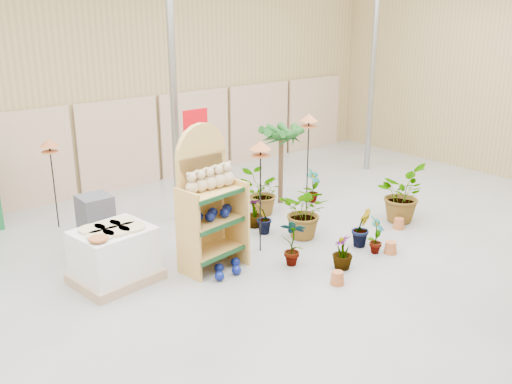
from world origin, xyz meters
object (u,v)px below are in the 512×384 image
at_px(display_shelf, 206,203).
at_px(pallet_stack, 114,255).
at_px(potted_plant_2, 306,212).
at_px(bird_table_front, 260,149).

relative_size(display_shelf, pallet_stack, 1.77).
relative_size(display_shelf, potted_plant_2, 2.33).
xyz_separation_m(display_shelf, potted_plant_2, (1.99, -0.16, -0.55)).
bearing_deg(pallet_stack, display_shelf, -24.46).
bearing_deg(display_shelf, potted_plant_2, -13.01).
distance_m(pallet_stack, potted_plant_2, 3.42).
bearing_deg(potted_plant_2, display_shelf, 175.39).
distance_m(display_shelf, bird_table_front, 1.24).
xyz_separation_m(pallet_stack, bird_table_front, (2.39, -0.52, 1.34)).
bearing_deg(bird_table_front, pallet_stack, 167.75).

